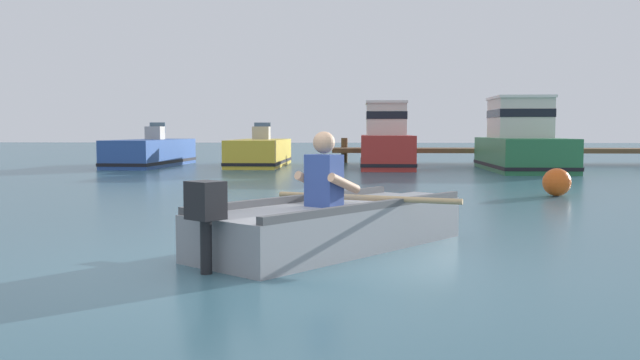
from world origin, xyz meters
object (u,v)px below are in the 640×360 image
moored_boat_green (521,143)px  mooring_buoy (557,182)px  rowboat_with_person (338,223)px  moored_boat_yellow (260,153)px  moored_boat_red (386,143)px  moored_boat_blue (151,153)px

moored_boat_green → mooring_buoy: moored_boat_green is taller
rowboat_with_person → moored_boat_yellow: bearing=101.4°
moored_boat_red → moored_boat_green: moored_boat_green is taller
moored_boat_blue → moored_boat_yellow: size_ratio=1.07×
moored_boat_blue → moored_boat_yellow: (3.64, 0.31, -0.00)m
rowboat_with_person → moored_boat_green: 14.74m
moored_boat_yellow → moored_boat_blue: bearing=-175.1°
moored_boat_yellow → moored_boat_red: moored_boat_red is taller
moored_boat_red → moored_boat_green: (4.02, -1.16, 0.02)m
mooring_buoy → moored_boat_green: bearing=81.3°
moored_boat_blue → mooring_buoy: 14.50m
moored_boat_red → mooring_buoy: (2.78, -9.31, -0.55)m
rowboat_with_person → moored_boat_blue: bearing=113.7°
moored_boat_blue → mooring_buoy: size_ratio=10.08×
rowboat_with_person → moored_boat_blue: moored_boat_blue is taller
rowboat_with_person → moored_boat_red: (1.03, 14.99, 0.55)m
moored_boat_red → rowboat_with_person: bearing=-93.9°
moored_boat_yellow → mooring_buoy: 12.34m
mooring_buoy → moored_boat_red: bearing=106.6°
moored_boat_green → mooring_buoy: 8.27m
moored_boat_red → moored_boat_green: 4.18m
rowboat_with_person → moored_boat_red: size_ratio=0.71×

